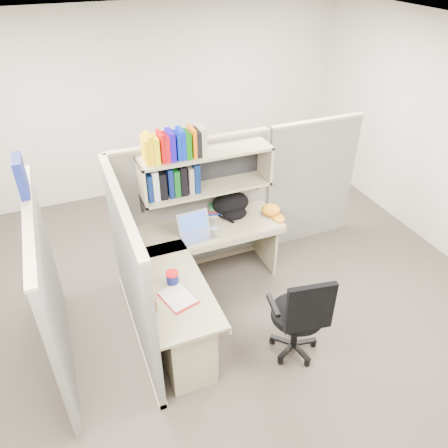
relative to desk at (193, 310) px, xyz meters
name	(u,v)px	position (x,y,z in m)	size (l,w,h in m)	color
ground	(222,311)	(0.41, 0.29, -0.44)	(6.00, 6.00, 0.00)	#342F28
room_shell	(222,179)	(0.41, 0.29, 1.18)	(6.00, 6.00, 6.00)	beige
cubicle	(172,227)	(0.04, 0.74, 0.47)	(3.79, 1.84, 1.95)	#63635E
desk	(193,310)	(0.00, 0.00, 0.00)	(1.74, 1.75, 0.73)	gray
laptop	(198,227)	(0.30, 0.71, 0.42)	(0.35, 0.35, 0.25)	silver
backpack	(233,206)	(0.81, 0.97, 0.42)	(0.43, 0.33, 0.26)	black
orange_cap	(271,210)	(1.22, 0.83, 0.35)	(0.21, 0.24, 0.12)	orange
snack_canister	(172,277)	(-0.15, 0.13, 0.35)	(0.12, 0.12, 0.12)	#0F1657
tissue_box	(150,300)	(-0.41, -0.12, 0.38)	(0.11, 0.11, 0.18)	#947054
mouse	(214,228)	(0.51, 0.78, 0.31)	(0.10, 0.07, 0.04)	#869EBE
paper_cup	(200,214)	(0.44, 1.05, 0.34)	(0.07, 0.07, 0.10)	silver
book_stack	(214,208)	(0.64, 1.11, 0.34)	(0.16, 0.22, 0.11)	gray
loose_paper	(178,297)	(-0.16, -0.08, 0.29)	(0.23, 0.31, 0.00)	silver
task_chair	(298,327)	(0.85, -0.51, -0.07)	(0.57, 0.53, 1.03)	black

